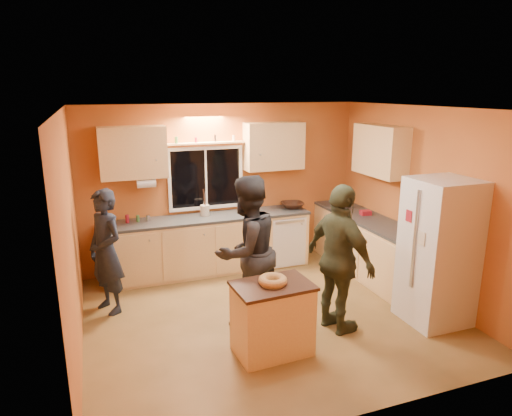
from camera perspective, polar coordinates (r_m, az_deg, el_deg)
name	(u,v)px	position (r m, az deg, el deg)	size (l,w,h in m)	color
ground	(269,315)	(6.02, 1.64, -13.24)	(4.50, 4.50, 0.00)	brown
room_shell	(267,185)	(5.87, 1.36, 2.89)	(4.54, 4.04, 2.61)	#C27231
back_counter	(231,241)	(7.32, -3.16, -4.19)	(4.23, 0.62, 0.90)	#E2AE76
right_counter	(378,251)	(7.11, 14.96, -5.27)	(0.62, 1.84, 0.90)	#E2AE76
refrigerator	(439,252)	(5.98, 21.86, -5.12)	(0.72, 0.70, 1.80)	silver
island	(272,318)	(5.09, 2.06, -13.58)	(0.86, 0.61, 0.81)	#E2AE76
bundt_pastry	(273,280)	(4.89, 2.11, -9.02)	(0.31, 0.31, 0.09)	tan
person_left	(106,252)	(6.12, -18.24, -5.21)	(0.59, 0.39, 1.62)	black
person_center	(247,251)	(5.50, -1.15, -5.45)	(0.90, 0.70, 1.85)	black
person_right	(340,260)	(5.42, 10.44, -6.38)	(1.05, 0.44, 1.78)	#2E3521
mixing_bowl	(292,205)	(7.58, 4.58, 0.36)	(0.38, 0.38, 0.09)	black
utensil_crock	(205,210)	(7.13, -6.41, -0.30)	(0.14, 0.14, 0.17)	beige
potted_plant	(414,228)	(6.30, 19.17, -2.41)	(0.27, 0.24, 0.30)	gray
red_box	(366,213)	(7.34, 13.54, -0.58)	(0.16, 0.12, 0.07)	maroon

